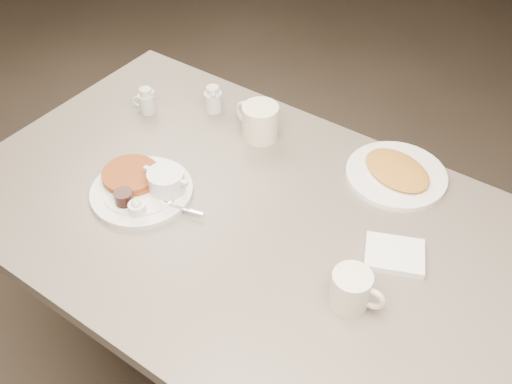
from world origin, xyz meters
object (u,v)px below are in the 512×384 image
Objects in this scene: coffee_mug_far at (259,121)px; creamer_right at (213,99)px; creamer_left at (147,101)px; main_plate at (145,186)px; diner_table at (252,261)px; hash_plate at (396,173)px; coffee_mug_near at (352,290)px.

coffee_mug_far is 0.19m from creamer_right.
coffee_mug_far is at bearing 16.08° from creamer_left.
main_plate is 0.38m from coffee_mug_far.
diner_table is at bearing -58.51° from coffee_mug_far.
diner_table is 18.75× the size of creamer_right.
hash_plate is (0.58, 0.04, -0.02)m from creamer_right.
creamer_right is at bearing 139.52° from diner_table.
creamer_left is 0.20m from creamer_right.
creamer_left reaches higher than hash_plate.
creamer_right reaches higher than main_plate.
creamer_left is 1.00× the size of creamer_right.
diner_table is 4.53× the size of main_plate.
coffee_mug_far is (-0.49, 0.36, 0.00)m from coffee_mug_near.
creamer_right is (0.16, 0.12, -0.00)m from creamer_left.
creamer_left is at bearing -167.83° from hash_plate.
coffee_mug_near is at bearing -0.17° from main_plate.
main_plate reaches higher than hash_plate.
coffee_mug_near is at bearing -17.79° from creamer_left.
coffee_mug_near is (0.32, -0.09, 0.22)m from diner_table.
hash_plate is (-0.09, 0.42, -0.03)m from coffee_mug_near.
diner_table is at bearing 17.00° from main_plate.
coffee_mug_far is at bearing -171.25° from hash_plate.
diner_table is at bearing -19.49° from creamer_left.
creamer_right is at bearing 150.07° from coffee_mug_near.
creamer_right is (-0.08, 0.39, 0.01)m from main_plate.
coffee_mug_far is 1.92× the size of creamer_right.
coffee_mug_far is (-0.17, 0.28, 0.22)m from diner_table.
main_plate is 0.66m from hash_plate.
coffee_mug_far is 0.35m from creamer_left.
coffee_mug_far is at bearing 143.40° from coffee_mug_near.
main_plate is 4.14× the size of creamer_right.
diner_table is 0.51m from creamer_right.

